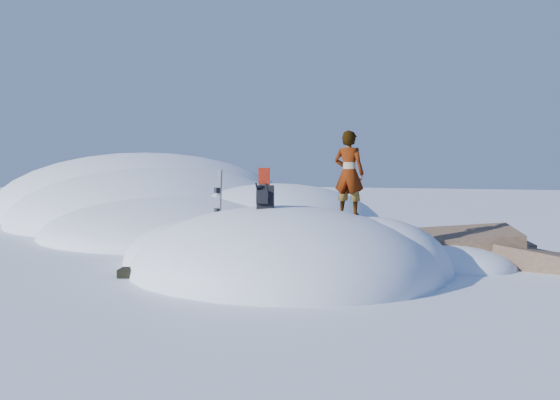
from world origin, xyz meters
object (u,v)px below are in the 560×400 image
at_px(snowboard_dark, 218,203).
at_px(backpack, 265,198).
at_px(person, 349,173).
at_px(snowboard_red, 264,198).

distance_m(snowboard_dark, backpack, 1.29).
xyz_separation_m(backpack, person, (1.53, 1.08, 0.52)).
height_order(snowboard_red, snowboard_dark, snowboard_red).
height_order(snowboard_red, backpack, snowboard_red).
distance_m(snowboard_dark, person, 3.01).
xyz_separation_m(snowboard_red, person, (1.93, 0.29, 0.58)).
relative_size(backpack, person, 0.32).
bearing_deg(snowboard_dark, snowboard_red, 76.88).
relative_size(snowboard_red, person, 0.77).
distance_m(snowboard_red, backpack, 0.89).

